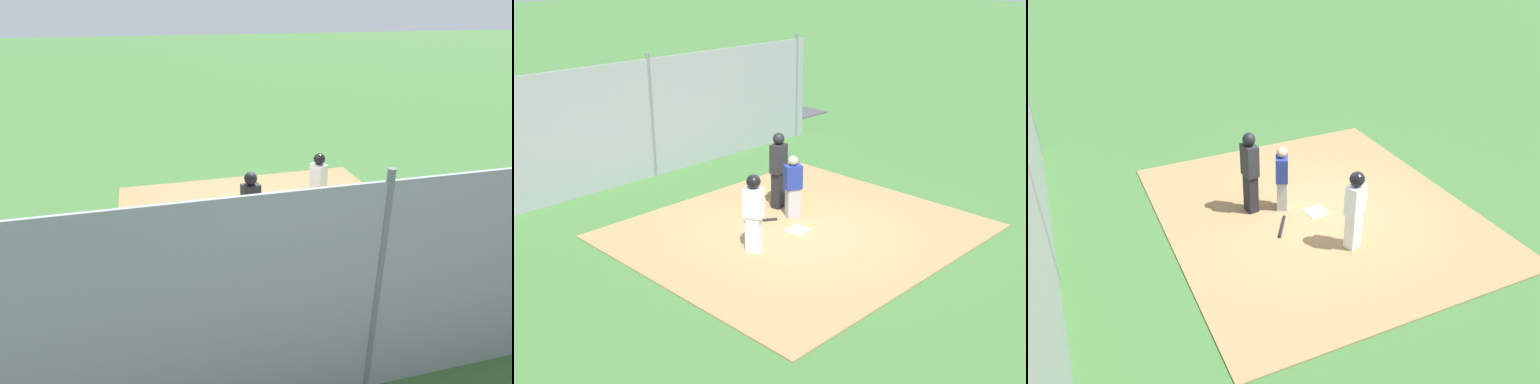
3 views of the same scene
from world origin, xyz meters
The scene contains 8 objects.
ground_plane centered at (0.00, 0.00, 0.00)m, with size 140.00×140.00×0.00m, color #3D6B33.
dirt_infield centered at (0.00, 0.00, 0.01)m, with size 7.20×6.40×0.03m, color #9E774C.
home_plate centered at (0.00, 0.00, 0.04)m, with size 0.44×0.44×0.02m, color white.
catcher centered at (-0.48, -0.61, 0.79)m, with size 0.45×0.39×1.48m.
umpire centered at (-0.68, -1.25, 1.01)m, with size 0.41×0.30×1.85m.
runner centered at (1.40, 0.07, 0.98)m, with size 0.39×0.45×1.66m.
baseball_bat centered at (0.23, -0.93, 0.06)m, with size 0.06×0.06×0.77m, color black.
backstop_fence centered at (0.00, -5.33, 1.60)m, with size 12.00×0.10×3.35m.
Camera 3 is at (8.42, -4.67, 6.20)m, focal length 36.47 mm.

